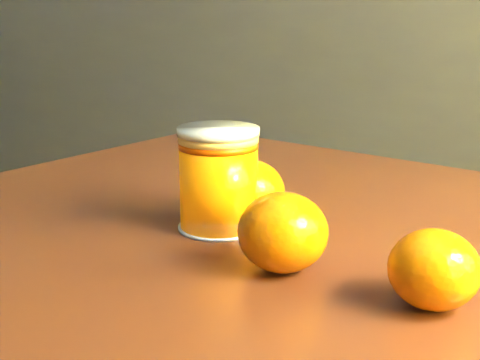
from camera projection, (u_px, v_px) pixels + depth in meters
The scene contains 6 objects.
kitchen_counter at pixel (313, 139), 2.22m from camera, with size 3.15×0.60×0.90m, color #48474C.
table at pixel (356, 348), 0.57m from camera, with size 0.97×0.72×0.70m.
juice_glass at pixel (219, 180), 0.59m from camera, with size 0.07×0.07×0.09m.
orange_front at pixel (248, 191), 0.61m from camera, with size 0.07×0.07×0.06m, color orange.
orange_back at pixel (434, 269), 0.44m from camera, with size 0.06×0.06×0.05m, color orange.
orange_extra at pixel (283, 232), 0.50m from camera, with size 0.07×0.07×0.06m, color orange.
Camera 1 is at (1.02, -0.50, 0.89)m, focal length 50.00 mm.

